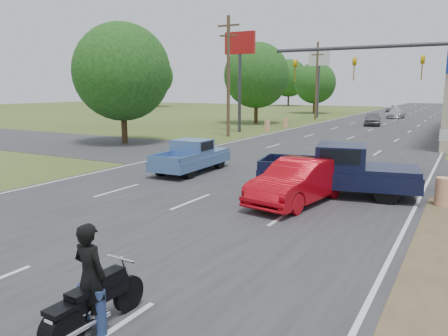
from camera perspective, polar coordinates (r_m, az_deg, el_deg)
The scene contains 23 objects.
main_road at distance 45.82m, azimuth 18.56°, elevation 4.72°, with size 15.00×180.00×0.02m, color #2D2D30.
cross_road at distance 24.73m, azimuth 8.65°, elevation 0.76°, with size 120.00×10.00×0.02m, color #2D2D30.
utility_pole_5 at distance 37.51m, azimuth 0.57°, elevation 12.24°, with size 2.00×0.28×10.00m.
utility_pole_6 at distance 59.65m, azimuth 12.00°, elevation 11.32°, with size 2.00×0.28×10.00m.
tree_0 at distance 33.60m, azimuth -13.17°, elevation 12.11°, with size 7.14×7.14×8.84m.
tree_1 at distance 51.80m, azimuth 4.26°, elevation 11.98°, with size 7.56×7.56×9.36m.
tree_2 at distance 74.41m, azimuth 11.81°, elevation 10.81°, with size 6.72×6.72×8.32m.
tree_4 at distance 102.11m, azimuth -9.30°, elevation 11.76°, with size 9.24×9.24×11.44m.
tree_6 at distance 107.06m, azimuth 8.47°, elevation 11.54°, with size 8.82×8.82×10.92m.
barrel_0 at distance 17.21m, azimuth 26.75°, elevation -2.78°, with size 0.56×0.56×1.00m, color orange.
barrel_2 at distance 42.58m, azimuth 5.67°, elevation 5.48°, with size 0.56×0.56×1.00m, color orange.
barrel_3 at distance 46.14m, azimuth 8.03°, elevation 5.80°, with size 0.56×0.56×1.00m, color orange.
pole_sign_left_near at distance 41.60m, azimuth 2.08°, elevation 14.61°, with size 3.00×0.35×9.20m.
pole_sign_left_far at distance 63.83m, azimuth 12.30°, elevation 12.90°, with size 3.00×0.35×9.20m.
signal_mast at distance 22.01m, azimuth 22.63°, elevation 11.45°, with size 9.12×0.40×7.00m.
red_convertible at distance 15.82m, azimuth 9.65°, elevation -1.80°, with size 1.67×4.80×1.58m, color #B40812.
motorcycle at distance 7.96m, azimuth -17.17°, elevation -16.96°, with size 0.67×2.17×1.10m.
rider at distance 7.81m, azimuth -17.03°, elevation -14.03°, with size 0.67×0.44×1.83m, color black.
blue_pickup at distance 21.62m, azimuth -4.14°, elevation 1.63°, with size 2.02×4.91×1.61m.
navy_pickup at distance 17.43m, azimuth 15.10°, elevation -0.21°, with size 6.27×3.43×1.97m.
distant_car_grey at distance 51.54m, azimuth 18.84°, elevation 6.07°, with size 1.72×4.27×1.45m, color slate.
distant_car_silver at distance 65.36m, azimuth 21.54°, elevation 6.64°, with size 1.87×4.59×1.33m, color #BCBCC1.
distant_car_white at distance 82.69m, azimuth 21.18°, elevation 7.25°, with size 2.00×4.33×1.20m, color silver.
Camera 1 is at (8.61, -4.82, 4.08)m, focal length 35.00 mm.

